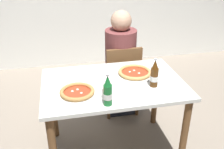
# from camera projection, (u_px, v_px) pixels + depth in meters

# --- Properties ---
(ground_plane) EXTENTS (8.00, 8.00, 0.00)m
(ground_plane) POSITION_uv_depth(u_px,v_px,m) (113.00, 149.00, 2.51)
(ground_plane) COLOR gray
(dining_table_main) EXTENTS (1.20, 0.80, 0.75)m
(dining_table_main) POSITION_uv_depth(u_px,v_px,m) (113.00, 94.00, 2.22)
(dining_table_main) COLOR silver
(dining_table_main) RESTS_ON ground_plane
(chair_behind_table) EXTENTS (0.40, 0.40, 0.85)m
(chair_behind_table) POSITION_uv_depth(u_px,v_px,m) (121.00, 76.00, 2.87)
(chair_behind_table) COLOR brown
(chair_behind_table) RESTS_ON ground_plane
(diner_seated) EXTENTS (0.34, 0.34, 1.21)m
(diner_seated) POSITION_uv_depth(u_px,v_px,m) (120.00, 66.00, 2.87)
(diner_seated) COLOR #2D3342
(diner_seated) RESTS_ON ground_plane
(pizza_margherita_near) EXTENTS (0.32, 0.32, 0.04)m
(pizza_margherita_near) POSITION_uv_depth(u_px,v_px,m) (135.00, 73.00, 2.29)
(pizza_margherita_near) COLOR white
(pizza_margherita_near) RESTS_ON dining_table_main
(pizza_marinara_far) EXTENTS (0.29, 0.29, 0.04)m
(pizza_marinara_far) POSITION_uv_depth(u_px,v_px,m) (77.00, 92.00, 1.98)
(pizza_marinara_far) COLOR white
(pizza_marinara_far) RESTS_ON dining_table_main
(beer_bottle_left) EXTENTS (0.07, 0.07, 0.25)m
(beer_bottle_left) POSITION_uv_depth(u_px,v_px,m) (154.00, 75.00, 2.07)
(beer_bottle_left) COLOR #512D0F
(beer_bottle_left) RESTS_ON dining_table_main
(beer_bottle_center) EXTENTS (0.07, 0.07, 0.25)m
(beer_bottle_center) POSITION_uv_depth(u_px,v_px,m) (108.00, 92.00, 1.82)
(beer_bottle_center) COLOR #196B2D
(beer_bottle_center) RESTS_ON dining_table_main
(napkin_with_cutlery) EXTENTS (0.23, 0.23, 0.01)m
(napkin_with_cutlery) POSITION_uv_depth(u_px,v_px,m) (142.00, 95.00, 1.98)
(napkin_with_cutlery) COLOR white
(napkin_with_cutlery) RESTS_ON dining_table_main
(paper_cup) EXTENTS (0.07, 0.07, 0.09)m
(paper_cup) POSITION_uv_depth(u_px,v_px,m) (107.00, 93.00, 1.93)
(paper_cup) COLOR white
(paper_cup) RESTS_ON dining_table_main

